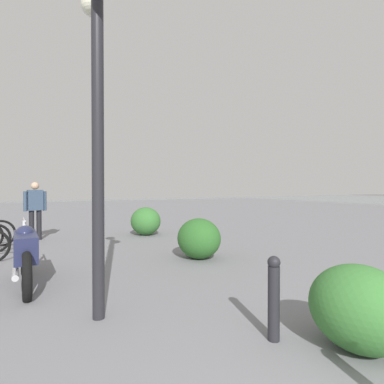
{
  "coord_description": "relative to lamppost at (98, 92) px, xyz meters",
  "views": [
    {
      "loc": [
        0.28,
        1.58,
        1.55
      ],
      "look_at": [
        10.94,
        -3.94,
        1.37
      ],
      "focal_mm": 28.0,
      "sensor_mm": 36.0,
      "label": 1
    }
  ],
  "objects": [
    {
      "name": "lamppost",
      "position": [
        0.0,
        0.0,
        0.0
      ],
      "size": [
        0.98,
        0.28,
        4.0
      ],
      "color": "#232328",
      "rests_on": "ground"
    },
    {
      "name": "motorcycle",
      "position": [
        1.83,
        0.81,
        -2.17
      ],
      "size": [
        2.17,
        0.38,
        1.06
      ],
      "color": "black",
      "rests_on": "ground"
    },
    {
      "name": "pedestrian",
      "position": [
        6.3,
        0.7,
        -1.68
      ],
      "size": [
        0.32,
        0.61,
        1.71
      ],
      "color": "black",
      "rests_on": "ground"
    },
    {
      "name": "bollard_mid",
      "position": [
        -1.34,
        -1.49,
        -2.22
      ],
      "size": [
        0.13,
        0.13,
        0.86
      ],
      "color": "#232328",
      "rests_on": "ground"
    },
    {
      "name": "shrub_low",
      "position": [
        2.09,
        -2.5,
        -2.23
      ],
      "size": [
        1.03,
        0.93,
        0.87
      ],
      "color": "#2D6628",
      "rests_on": "ground"
    },
    {
      "name": "shrub_round",
      "position": [
        -1.85,
        -2.09,
        -2.26
      ],
      "size": [
        0.95,
        0.86,
        0.81
      ],
      "color": "#387533",
      "rests_on": "ground"
    },
    {
      "name": "shrub_wide",
      "position": [
        5.72,
        -2.5,
        -2.21
      ],
      "size": [
        1.06,
        0.96,
        0.91
      ],
      "color": "#387533",
      "rests_on": "ground"
    }
  ]
}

